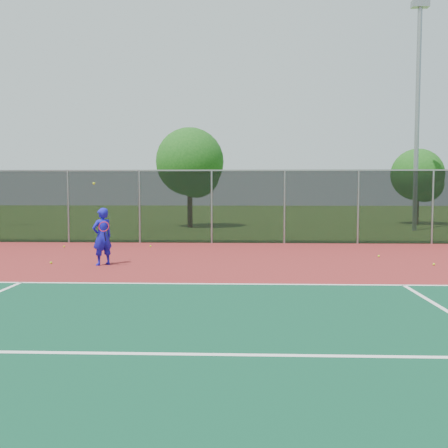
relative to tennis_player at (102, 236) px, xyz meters
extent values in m
plane|color=#345A19|center=(5.84, -5.86, -0.86)|extent=(120.00, 120.00, 0.00)
cube|color=maroon|center=(5.84, -3.86, -0.85)|extent=(30.00, 20.00, 0.02)
cube|color=white|center=(7.84, -2.86, -0.83)|extent=(22.00, 0.10, 0.00)
cube|color=black|center=(5.84, 6.14, 0.66)|extent=(30.00, 0.04, 3.00)
cube|color=gray|center=(5.84, 6.14, 2.16)|extent=(30.00, 0.06, 0.06)
imported|color=#1514BB|center=(0.00, 0.00, 0.00)|extent=(0.72, 0.72, 1.68)
cylinder|color=black|center=(0.15, -0.25, 0.02)|extent=(0.03, 0.15, 0.27)
torus|color=#A51414|center=(0.15, -0.35, 0.32)|extent=(0.30, 0.13, 0.29)
sphere|color=#B5D118|center=(-0.25, 0.10, 1.55)|extent=(0.07, 0.07, 0.07)
sphere|color=#B5D118|center=(0.57, 4.58, -0.81)|extent=(0.07, 0.07, 0.07)
sphere|color=#B5D118|center=(9.71, 0.26, -0.81)|extent=(0.07, 0.07, 0.07)
sphere|color=#B5D118|center=(8.59, 2.00, -0.81)|extent=(0.07, 0.07, 0.07)
sphere|color=#B5D118|center=(-1.61, 0.16, -0.81)|extent=(0.07, 0.07, 0.07)
sphere|color=#B5D118|center=(-2.72, 4.33, -0.81)|extent=(0.07, 0.07, 0.07)
cylinder|color=gray|center=(13.45, 12.94, 5.04)|extent=(0.24, 0.24, 11.81)
cube|color=gray|center=(13.45, 12.94, 11.12)|extent=(0.90, 0.40, 0.35)
cylinder|color=#342113|center=(1.02, 14.86, 0.26)|extent=(0.30, 0.30, 2.24)
sphere|color=#164A13|center=(1.02, 14.86, 2.99)|extent=(3.98, 3.98, 3.98)
sphere|color=#164A13|center=(1.42, 14.56, 2.25)|extent=(2.74, 2.74, 2.74)
cylinder|color=#342113|center=(15.22, 17.81, 0.06)|extent=(0.30, 0.30, 1.85)
sphere|color=#164A13|center=(15.22, 17.81, 2.32)|extent=(3.28, 3.28, 3.28)
sphere|color=#164A13|center=(15.62, 17.51, 1.70)|extent=(2.26, 2.26, 2.26)
camera|label=1|loc=(4.10, -14.40, 1.38)|focal=40.00mm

